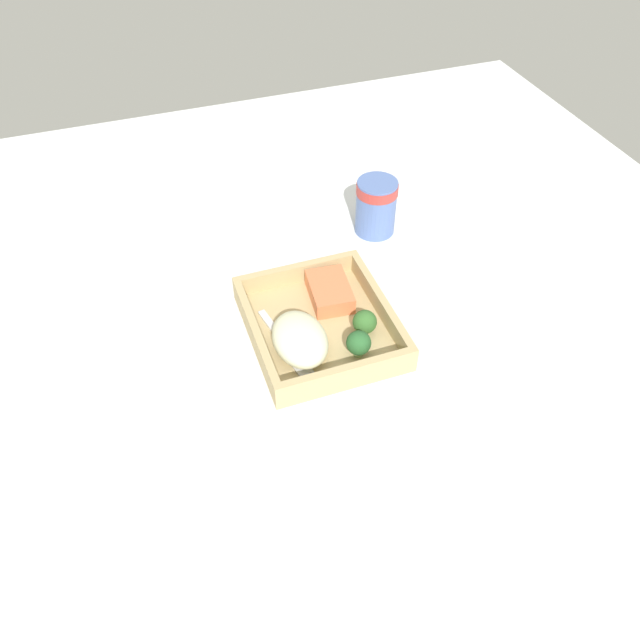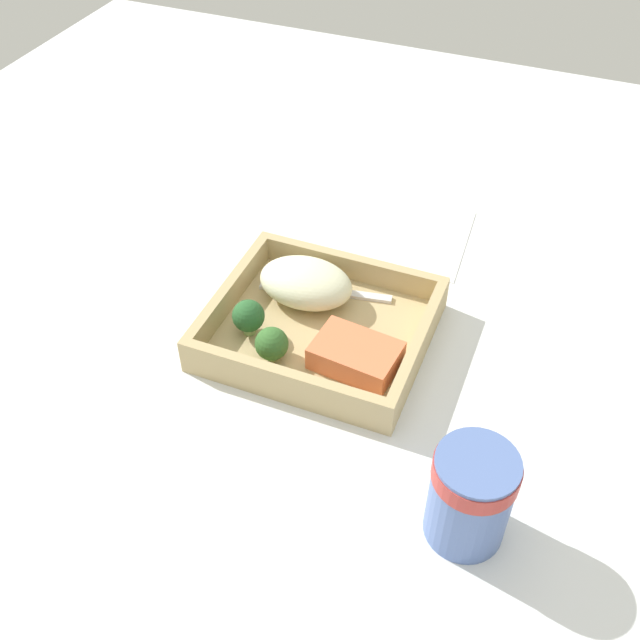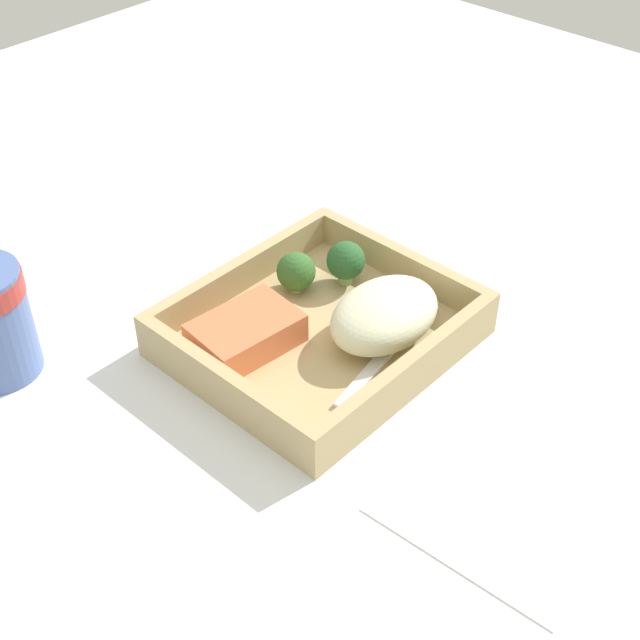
# 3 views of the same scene
# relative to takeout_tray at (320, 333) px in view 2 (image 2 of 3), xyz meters

# --- Properties ---
(ground_plane) EXTENTS (1.60, 1.60, 0.02)m
(ground_plane) POSITION_rel_takeout_tray_xyz_m (0.00, 0.00, -0.02)
(ground_plane) COLOR silver
(takeout_tray) EXTENTS (0.24, 0.21, 0.01)m
(takeout_tray) POSITION_rel_takeout_tray_xyz_m (0.00, 0.00, 0.00)
(takeout_tray) COLOR tan
(takeout_tray) RESTS_ON ground_plane
(tray_rim) EXTENTS (0.24, 0.21, 0.03)m
(tray_rim) POSITION_rel_takeout_tray_xyz_m (0.00, 0.00, 0.02)
(tray_rim) COLOR tan
(tray_rim) RESTS_ON takeout_tray
(salmon_fillet) EXTENTS (0.10, 0.07, 0.03)m
(salmon_fillet) POSITION_rel_takeout_tray_xyz_m (-0.06, 0.04, 0.02)
(salmon_fillet) COLOR #E07146
(salmon_fillet) RESTS_ON takeout_tray
(mashed_potatoes) EXTENTS (0.11, 0.08, 0.05)m
(mashed_potatoes) POSITION_rel_takeout_tray_xyz_m (0.04, -0.04, 0.03)
(mashed_potatoes) COLOR beige
(mashed_potatoes) RESTS_ON takeout_tray
(broccoli_floret_1) EXTENTS (0.04, 0.04, 0.04)m
(broccoli_floret_1) POSITION_rel_takeout_tray_xyz_m (0.03, 0.06, 0.03)
(broccoli_floret_1) COLOR #81A257
(broccoli_floret_1) RESTS_ON takeout_tray
(broccoli_floret_2) EXTENTS (0.04, 0.04, 0.04)m
(broccoli_floret_2) POSITION_rel_takeout_tray_xyz_m (0.07, 0.03, 0.03)
(broccoli_floret_2) COLOR #81A364
(broccoli_floret_2) RESTS_ON takeout_tray
(fork) EXTENTS (0.16, 0.05, 0.00)m
(fork) POSITION_rel_takeout_tray_xyz_m (0.03, -0.06, 0.01)
(fork) COLOR silver
(fork) RESTS_ON takeout_tray
(paper_cup) EXTENTS (0.07, 0.07, 0.10)m
(paper_cup) POSITION_rel_takeout_tray_xyz_m (-0.21, 0.18, 0.05)
(paper_cup) COLOR #526CAC
(paper_cup) RESTS_ON ground_plane
(receipt_slip) EXTENTS (0.08, 0.16, 0.00)m
(receipt_slip) POSITION_rel_takeout_tray_xyz_m (-0.08, -0.23, -0.00)
(receipt_slip) COLOR white
(receipt_slip) RESTS_ON ground_plane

